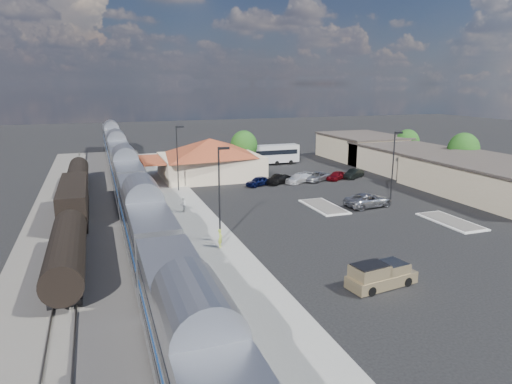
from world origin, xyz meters
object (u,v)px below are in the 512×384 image
object	(u,v)px
pickup_truck	(382,275)
suv	(368,200)
station_depot	(210,158)
coach_bus	(269,154)

from	to	relation	value
pickup_truck	suv	size ratio (longest dim) A/B	0.92
pickup_truck	suv	distance (m)	22.57
station_depot	pickup_truck	xyz separation A→B (m)	(2.24, -43.05, -2.26)
pickup_truck	suv	bearing A→B (deg)	-38.73
station_depot	coach_bus	xyz separation A→B (m)	(12.98, 7.87, -1.08)
station_depot	pickup_truck	bearing A→B (deg)	-87.03
pickup_truck	coach_bus	bearing A→B (deg)	-20.08
pickup_truck	suv	world-z (taller)	pickup_truck
station_depot	pickup_truck	distance (m)	43.16
suv	coach_bus	xyz separation A→B (m)	(-0.73, 31.48, 1.22)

